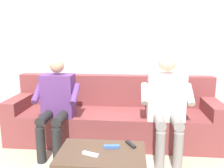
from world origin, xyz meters
name	(u,v)px	position (x,y,z in m)	size (l,w,h in m)	color
ground_plane	(107,168)	(0.00, 0.60, 0.00)	(8.00, 8.00, 0.00)	tan
back_wall	(116,45)	(0.00, -0.53, 1.24)	(5.75, 0.06, 2.47)	silver
couch	(113,118)	(0.00, -0.13, 0.29)	(2.67, 0.72, 0.83)	brown
person_left_seated	(166,100)	(-0.63, 0.21, 0.65)	(0.57, 0.59, 1.16)	beige
person_right_seated	(57,101)	(0.63, 0.24, 0.61)	(0.52, 0.56, 1.10)	#5B3370
remote_blue	(112,146)	(-0.08, 0.92, 0.41)	(0.13, 0.04, 0.02)	#3860B7
remote_black	(131,144)	(-0.24, 0.86, 0.41)	(0.14, 0.03, 0.02)	black
remote_white	(90,154)	(0.08, 1.07, 0.41)	(0.14, 0.03, 0.02)	white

